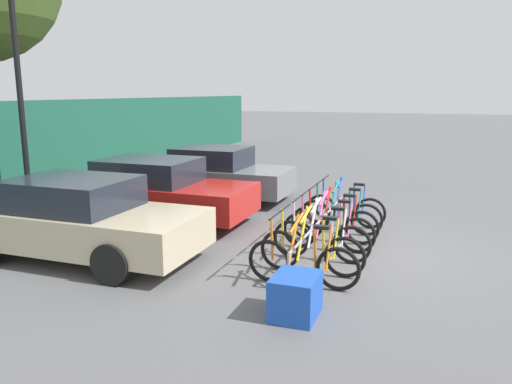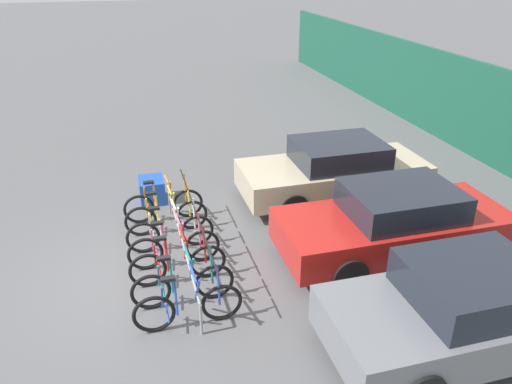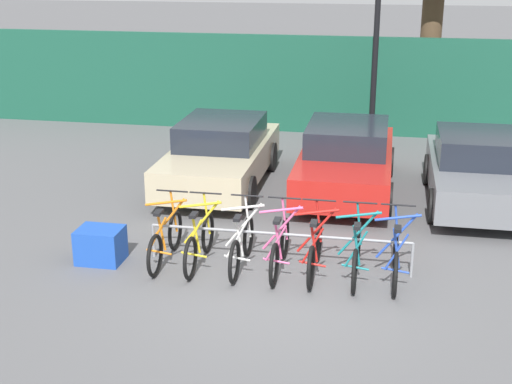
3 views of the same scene
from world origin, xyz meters
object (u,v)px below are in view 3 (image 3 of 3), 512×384
at_px(bicycle_orange, 165,240).
at_px(bicycle_teal, 357,254).
at_px(bicycle_yellow, 199,242).
at_px(bicycle_blue, 396,257).
at_px(car_red, 346,159).
at_px(bicycle_red, 315,251).
at_px(car_beige, 221,153).
at_px(bicycle_pink, 280,248).
at_px(cargo_crate, 101,245).
at_px(car_grey, 479,170).
at_px(bicycle_white, 242,245).
at_px(bike_rack, 279,237).

bearing_deg(bicycle_orange, bicycle_teal, 1.14).
distance_m(bicycle_orange, bicycle_yellow, 0.55).
xyz_separation_m(bicycle_blue, car_red, (-1.02, 4.07, 0.31)).
height_order(bicycle_yellow, bicycle_red, same).
height_order(bicycle_yellow, car_beige, car_beige).
bearing_deg(bicycle_yellow, bicycle_teal, -0.83).
relative_size(bicycle_pink, car_beige, 0.39).
distance_m(bicycle_red, cargo_crate, 3.39).
bearing_deg(bicycle_blue, car_grey, 64.06).
relative_size(bicycle_yellow, bicycle_blue, 1.00).
bearing_deg(car_beige, car_red, 2.06).
distance_m(bicycle_orange, bicycle_white, 1.23).
distance_m(bicycle_teal, car_red, 4.11).
xyz_separation_m(bicycle_pink, car_red, (0.73, 4.07, 0.31)).
distance_m(car_beige, car_grey, 5.16).
relative_size(bicycle_white, car_beige, 0.39).
xyz_separation_m(car_red, car_grey, (2.55, -0.33, -0.00)).
bearing_deg(bicycle_teal, bicycle_blue, 1.39).
distance_m(bicycle_blue, car_beige, 5.39).
bearing_deg(cargo_crate, bicycle_yellow, 6.29).
relative_size(bicycle_pink, car_red, 0.39).
xyz_separation_m(bicycle_orange, car_grey, (5.10, 3.74, 0.31)).
distance_m(bicycle_orange, car_red, 4.82).
bearing_deg(bicycle_yellow, bicycle_red, -0.83).
xyz_separation_m(bicycle_yellow, cargo_crate, (-1.57, -0.17, -0.10)).
relative_size(bicycle_orange, bicycle_red, 1.00).
bearing_deg(bicycle_orange, car_red, 59.11).
relative_size(bicycle_yellow, car_beige, 0.39).
bearing_deg(bicycle_yellow, bicycle_blue, -0.83).
distance_m(bicycle_white, bicycle_teal, 1.76).
relative_size(bicycle_pink, cargo_crate, 2.44).
height_order(bike_rack, bicycle_blue, bicycle_blue).
xyz_separation_m(bicycle_white, bicycle_blue, (2.34, 0.00, 0.00)).
bearing_deg(bicycle_blue, bicycle_pink, 176.39).
height_order(bicycle_blue, car_red, car_red).
xyz_separation_m(bicycle_pink, car_beige, (-1.88, 3.98, 0.31)).
height_order(bicycle_red, car_grey, car_grey).
bearing_deg(car_red, bicycle_white, -107.96).
distance_m(bicycle_blue, car_red, 4.21).
relative_size(bicycle_blue, car_red, 0.39).
bearing_deg(bicycle_red, cargo_crate, -178.13).
bearing_deg(car_grey, car_red, 172.54).
bearing_deg(bicycle_blue, bicycle_orange, 176.39).
distance_m(bicycle_red, car_beige, 4.67).
distance_m(bike_rack, bicycle_orange, 1.79).
bearing_deg(bicycle_blue, bicycle_red, 176.39).
bearing_deg(bicycle_orange, car_beige, 91.90).
xyz_separation_m(bike_rack, bicycle_pink, (0.04, -0.15, -0.11)).
xyz_separation_m(car_grey, cargo_crate, (-6.12, -3.91, -0.42)).
height_order(bicycle_blue, cargo_crate, bicycle_blue).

